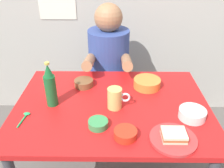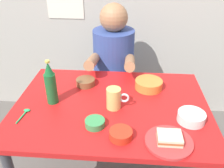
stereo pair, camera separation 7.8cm
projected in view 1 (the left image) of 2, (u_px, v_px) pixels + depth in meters
name	position (u px, v px, depth m)	size (l,w,h in m)	color
dining_table	(112.00, 116.00, 1.42)	(1.10, 0.80, 0.74)	red
stool	(109.00, 99.00, 2.11)	(0.34, 0.34, 0.45)	#4C4C51
person_seated	(109.00, 56.00, 1.89)	(0.33, 0.56, 0.72)	#33478C
plate_orange	(173.00, 139.00, 1.11)	(0.22, 0.22, 0.01)	red
sandwich	(174.00, 135.00, 1.10)	(0.11, 0.09, 0.04)	beige
beer_mug	(115.00, 98.00, 1.31)	(0.13, 0.08, 0.12)	#D1BC66
beer_bottle	(50.00, 86.00, 1.30)	(0.06, 0.06, 0.26)	#19602D
rice_bowl_white	(192.00, 113.00, 1.24)	(0.14, 0.14, 0.05)	silver
soup_bowl_orange	(147.00, 83.00, 1.51)	(0.17, 0.17, 0.05)	orange
dip_bowl_green	(98.00, 123.00, 1.19)	(0.10, 0.10, 0.03)	#388C4C
sauce_bowl_chili	(125.00, 133.00, 1.12)	(0.11, 0.11, 0.04)	red
condiment_bowl_brown	(84.00, 83.00, 1.53)	(0.12, 0.12, 0.04)	brown
spoon	(25.00, 116.00, 1.26)	(0.04, 0.12, 0.01)	#26A559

